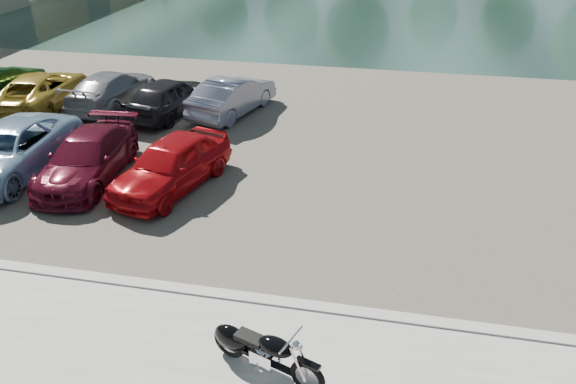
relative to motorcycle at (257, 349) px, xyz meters
The scene contains 12 objects.
ground 0.93m from the motorcycle, behind, with size 200.00×200.00×0.00m, color #595447.
kerb 2.08m from the motorcycle, 111.33° to the left, with size 60.00×0.30×0.14m, color #9E9B94.
parking_lot 10.92m from the motorcycle, 93.86° to the left, with size 60.00×18.00×0.04m, color #48443A.
motorcycle is the anchor object (origin of this frame).
car_2 11.32m from the motorcycle, 146.23° to the left, with size 2.47×5.36×1.49m, color #85A5C2.
car_3 9.44m from the motorcycle, 136.64° to the left, with size 1.89×4.66×1.35m, color #500B1D.
car_4 7.68m from the motorcycle, 123.00° to the left, with size 1.76×4.38×1.49m, color #A70B11.
car_5 18.80m from the motorcycle, 138.41° to the left, with size 1.44×4.12×1.36m, color black.
car_6 16.86m from the motorcycle, 134.84° to the left, with size 2.31×5.00×1.39m, color #A48425.
car_7 15.60m from the motorcycle, 125.98° to the left, with size 1.94×4.76×1.38m, color gray.
car_8 13.74m from the motorcycle, 118.50° to the left, with size 1.73×4.30×1.47m, color black.
car_9 13.39m from the motorcycle, 108.28° to the left, with size 1.52×4.35×1.43m, color slate.
Camera 1 is at (2.77, -7.07, 7.80)m, focal length 35.00 mm.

